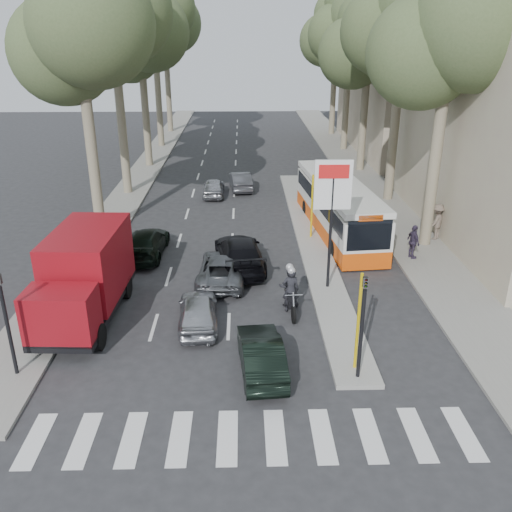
# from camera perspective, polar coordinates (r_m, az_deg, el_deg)

# --- Properties ---
(ground) EXTENTS (120.00, 120.00, 0.00)m
(ground) POSITION_cam_1_polar(r_m,az_deg,el_deg) (18.77, -0.24, -10.42)
(ground) COLOR #28282B
(ground) RESTS_ON ground
(sidewalk_right) EXTENTS (3.20, 70.00, 0.12)m
(sidewalk_right) POSITION_cam_1_polar(r_m,az_deg,el_deg) (42.91, 10.72, 8.57)
(sidewalk_right) COLOR gray
(sidewalk_right) RESTS_ON ground
(median_left) EXTENTS (2.40, 64.00, 0.12)m
(median_left) POSITION_cam_1_polar(r_m,az_deg,el_deg) (45.54, -11.26, 9.34)
(median_left) COLOR gray
(median_left) RESTS_ON ground
(traffic_island) EXTENTS (1.50, 26.00, 0.16)m
(traffic_island) POSITION_cam_1_polar(r_m,az_deg,el_deg) (28.81, 5.77, 1.90)
(traffic_island) COLOR gray
(traffic_island) RESTS_ON ground
(building_far) EXTENTS (11.00, 20.00, 16.00)m
(building_far) POSITION_cam_1_polar(r_m,az_deg,el_deg) (52.22, 17.19, 19.30)
(building_far) COLOR #B7A88E
(building_far) RESTS_ON ground
(billboard) EXTENTS (1.50, 12.10, 5.60)m
(billboard) POSITION_cam_1_polar(r_m,az_deg,el_deg) (22.01, 7.99, 5.17)
(billboard) COLOR yellow
(billboard) RESTS_ON ground
(traffic_light_island) EXTENTS (0.16, 0.41, 3.60)m
(traffic_light_island) POSITION_cam_1_polar(r_m,az_deg,el_deg) (16.59, 11.21, -5.70)
(traffic_light_island) COLOR black
(traffic_light_island) RESTS_ON ground
(traffic_light_left) EXTENTS (0.16, 0.41, 3.60)m
(traffic_light_left) POSITION_cam_1_polar(r_m,az_deg,el_deg) (18.16, -25.01, -4.93)
(traffic_light_left) COLOR black
(traffic_light_left) RESTS_ON ground
(tree_l_a) EXTENTS (7.40, 7.20, 14.10)m
(tree_l_a) POSITION_cam_1_polar(r_m,az_deg,el_deg) (28.83, -17.97, 21.96)
(tree_l_a) COLOR #6B604C
(tree_l_a) RESTS_ON ground
(tree_l_b) EXTENTS (7.40, 7.20, 14.88)m
(tree_l_b) POSITION_cam_1_polar(r_m,az_deg,el_deg) (36.64, -14.72, 23.32)
(tree_l_b) COLOR #6B604C
(tree_l_b) RESTS_ON ground
(tree_l_c) EXTENTS (7.40, 7.20, 13.71)m
(tree_l_c) POSITION_cam_1_polar(r_m,az_deg,el_deg) (44.45, -11.97, 21.98)
(tree_l_c) COLOR #6B604C
(tree_l_c) RESTS_ON ground
(tree_l_d) EXTENTS (7.40, 7.20, 15.66)m
(tree_l_d) POSITION_cam_1_polar(r_m,az_deg,el_deg) (52.39, -10.66, 24.01)
(tree_l_d) COLOR #6B604C
(tree_l_d) RESTS_ON ground
(tree_l_e) EXTENTS (7.40, 7.20, 14.49)m
(tree_l_e) POSITION_cam_1_polar(r_m,az_deg,el_deg) (60.31, -9.48, 22.88)
(tree_l_e) COLOR #6B604C
(tree_l_e) RESTS_ON ground
(tree_r_a) EXTENTS (7.40, 7.20, 14.10)m
(tree_r_a) POSITION_cam_1_polar(r_m,az_deg,el_deg) (27.50, 20.14, 21.72)
(tree_r_a) COLOR #6B604C
(tree_r_a) RESTS_ON ground
(tree_r_b) EXTENTS (7.40, 7.20, 15.27)m
(tree_r_b) POSITION_cam_1_polar(r_m,az_deg,el_deg) (35.16, 15.68, 23.85)
(tree_r_b) COLOR #6B604C
(tree_r_b) RESTS_ON ground
(tree_r_c) EXTENTS (7.40, 7.20, 13.32)m
(tree_r_c) POSITION_cam_1_polar(r_m,az_deg,el_deg) (42.86, 12.00, 21.51)
(tree_r_c) COLOR #6B604C
(tree_r_c) RESTS_ON ground
(tree_r_d) EXTENTS (7.40, 7.20, 14.88)m
(tree_r_d) POSITION_cam_1_polar(r_m,az_deg,el_deg) (50.72, 10.13, 23.32)
(tree_r_d) COLOR #6B604C
(tree_r_d) RESTS_ON ground
(tree_r_e) EXTENTS (7.40, 7.20, 14.10)m
(tree_r_e) POSITION_cam_1_polar(r_m,az_deg,el_deg) (58.61, 8.60, 22.61)
(tree_r_e) COLOR #6B604C
(tree_r_e) RESTS_ON ground
(silver_hatchback) EXTENTS (1.67, 3.67, 1.22)m
(silver_hatchback) POSITION_cam_1_polar(r_m,az_deg,el_deg) (20.32, -6.13, -5.78)
(silver_hatchback) COLOR #A9ABB2
(silver_hatchback) RESTS_ON ground
(dark_hatchback) EXTENTS (1.63, 3.86, 1.24)m
(dark_hatchback) POSITION_cam_1_polar(r_m,az_deg,el_deg) (17.71, 0.55, -10.27)
(dark_hatchback) COLOR black
(dark_hatchback) RESTS_ON ground
(queue_car_a) EXTENTS (2.27, 4.45, 1.20)m
(queue_car_a) POSITION_cam_1_polar(r_m,az_deg,el_deg) (23.78, -3.54, -1.29)
(queue_car_a) COLOR #53575C
(queue_car_a) RESTS_ON ground
(queue_car_b) EXTENTS (2.63, 5.23, 1.46)m
(queue_car_b) POSITION_cam_1_polar(r_m,az_deg,el_deg) (25.04, -1.75, 0.33)
(queue_car_b) COLOR black
(queue_car_b) RESTS_ON ground
(queue_car_c) EXTENTS (1.41, 3.48, 1.18)m
(queue_car_c) POSITION_cam_1_polar(r_m,az_deg,el_deg) (36.37, -4.49, 7.23)
(queue_car_c) COLOR #9EA0A6
(queue_car_c) RESTS_ON ground
(queue_car_d) EXTENTS (1.73, 3.88, 1.24)m
(queue_car_d) POSITION_cam_1_polar(r_m,az_deg,el_deg) (37.78, -1.65, 7.92)
(queue_car_d) COLOR #494A51
(queue_car_d) RESTS_ON ground
(queue_car_e) EXTENTS (1.97, 4.55, 1.30)m
(queue_car_e) POSITION_cam_1_polar(r_m,az_deg,el_deg) (26.94, -11.56, 1.34)
(queue_car_e) COLOR black
(queue_car_e) RESTS_ON ground
(red_truck) EXTENTS (2.63, 6.31, 3.32)m
(red_truck) POSITION_cam_1_polar(r_m,az_deg,el_deg) (21.31, -17.59, -1.94)
(red_truck) COLOR black
(red_truck) RESTS_ON ground
(city_bus) EXTENTS (3.34, 10.88, 2.82)m
(city_bus) POSITION_cam_1_polar(r_m,az_deg,el_deg) (29.58, 8.63, 5.20)
(city_bus) COLOR #DA4B0C
(city_bus) RESTS_ON ground
(motorcycle) EXTENTS (0.85, 2.31, 1.96)m
(motorcycle) POSITION_cam_1_polar(r_m,az_deg,el_deg) (21.22, 3.59, -3.53)
(motorcycle) COLOR black
(motorcycle) RESTS_ON ground
(pedestrian_near) EXTENTS (0.69, 1.06, 1.66)m
(pedestrian_near) POSITION_cam_1_polar(r_m,az_deg,el_deg) (26.80, 16.23, 1.45)
(pedestrian_near) COLOR #372D43
(pedestrian_near) RESTS_ON sidewalk_right
(pedestrian_far) EXTENTS (1.26, 1.23, 1.89)m
(pedestrian_far) POSITION_cam_1_polar(r_m,az_deg,el_deg) (29.65, 18.49, 3.44)
(pedestrian_far) COLOR #66584C
(pedestrian_far) RESTS_ON sidewalk_right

